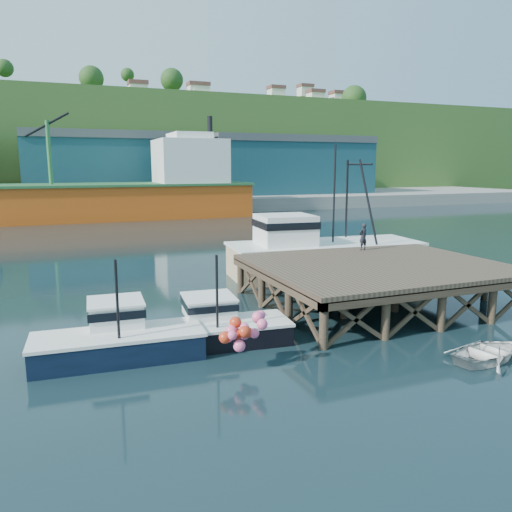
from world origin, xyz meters
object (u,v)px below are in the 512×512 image
boat_black (213,326)px  trawler (321,249)px  dinghy (488,352)px  boat_navy (118,337)px  dockworker (363,237)px

boat_black → trawler: (10.10, 9.42, 1.02)m
trawler → dinghy: bearing=-90.3°
boat_navy → dockworker: boat_navy is taller
boat_black → boat_navy: bearing=-172.4°
boat_black → dockworker: (10.96, 6.06, 2.23)m
trawler → dockworker: (0.86, -3.36, 1.20)m
boat_navy → boat_black: size_ratio=1.01×
boat_navy → trawler: trawler is taller
boat_navy → trawler: size_ratio=0.49×
dinghy → dockworker: bearing=-21.8°
boat_navy → dinghy: (12.44, -5.35, -0.44)m
trawler → dockworker: trawler is taller
boat_black → dinghy: bearing=-27.3°
trawler → dinghy: trawler is taller
dinghy → dockworker: 12.07m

